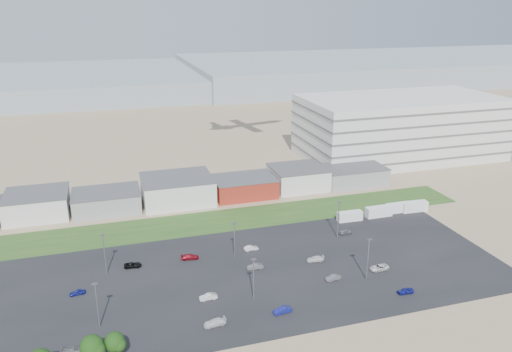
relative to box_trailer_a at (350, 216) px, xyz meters
name	(u,v)px	position (x,y,z in m)	size (l,w,h in m)	color
ground	(262,325)	(-40.12, -40.92, -1.40)	(700.00, 700.00, 0.00)	#997D61
parking_lot	(257,273)	(-35.12, -20.92, -1.40)	(120.00, 50.00, 0.01)	black
grass_strip	(208,222)	(-40.12, 11.08, -1.39)	(160.00, 16.00, 0.02)	#244C1C
hills_backdrop	(189,79)	(-0.12, 274.08, 3.10)	(700.00, 200.00, 9.00)	gray
building_row	(143,193)	(-57.12, 30.08, 2.60)	(170.00, 20.00, 8.00)	silver
parking_garage	(400,127)	(49.88, 54.08, 11.10)	(80.00, 40.00, 25.00)	silver
box_trailer_a	(350,216)	(0.00, 0.00, 0.00)	(7.47, 2.33, 2.80)	silver
box_trailer_b	(379,212)	(9.75, 0.30, 0.13)	(8.15, 2.55, 3.06)	silver
box_trailer_c	(398,208)	(17.12, 1.54, 0.00)	(7.49, 2.34, 2.81)	silver
box_trailer_d	(414,206)	(22.28, 0.62, 0.14)	(8.20, 2.56, 3.08)	silver
tree_right	(92,349)	(-72.10, -42.90, 1.93)	(4.44, 4.44, 6.66)	black
tree_near	(115,344)	(-68.30, -42.19, 1.54)	(3.92, 3.92, 5.88)	black
lightpole_front_l	(97,306)	(-71.02, -31.91, 3.52)	(1.16, 0.48, 9.85)	slate
lightpole_front_m	(254,279)	(-39.09, -31.42, 3.50)	(1.15, 0.48, 9.80)	slate
lightpole_front_r	(368,259)	(-11.69, -31.17, 3.76)	(1.21, 0.51, 10.32)	slate
lightpole_back_l	(105,254)	(-69.23, -10.84, 3.69)	(1.20, 0.50, 10.18)	slate
lightpole_back_m	(234,241)	(-38.28, -12.34, 3.40)	(1.13, 0.47, 9.60)	slate
lightpole_back_r	(338,220)	(-8.38, -9.10, 3.80)	(1.22, 0.51, 10.41)	slate
parked_car_0	(379,268)	(-6.63, -28.30, -0.75)	(2.16, 4.68, 1.30)	silver
parked_car_1	(333,278)	(-19.20, -29.20, -0.79)	(1.29, 3.71, 1.22)	#595B5E
parked_car_2	(405,291)	(-6.41, -39.09, -0.78)	(1.46, 3.64, 1.24)	navy
parked_car_3	(215,322)	(-49.13, -38.06, -0.75)	(1.82, 4.47, 1.30)	silver
parked_car_4	(208,297)	(-48.45, -28.61, -0.77)	(1.34, 3.85, 1.27)	silver
parked_car_5	(77,292)	(-75.58, -18.34, -0.83)	(1.34, 3.33, 1.13)	navy
parked_car_6	(190,257)	(-49.15, -9.53, -0.76)	(1.79, 4.41, 1.28)	maroon
parked_car_7	(255,266)	(-34.94, -19.03, -0.75)	(1.37, 3.94, 1.30)	#595B5E
parked_car_8	(346,232)	(-5.31, -7.97, -0.78)	(1.47, 3.65, 1.24)	#A5A5AA
parked_car_9	(133,265)	(-63.09, -9.51, -0.82)	(1.93, 4.18, 1.16)	black
parked_car_10	(73,350)	(-75.76, -38.61, -0.79)	(1.70, 4.17, 1.21)	#595B5E
parked_car_11	(251,248)	(-33.11, -9.45, -0.79)	(1.29, 3.70, 1.22)	silver
parked_car_12	(315,259)	(-19.52, -19.76, -0.78)	(1.75, 4.30, 1.25)	silver
parked_car_13	(283,310)	(-34.84, -38.04, -0.75)	(1.38, 3.95, 1.30)	navy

